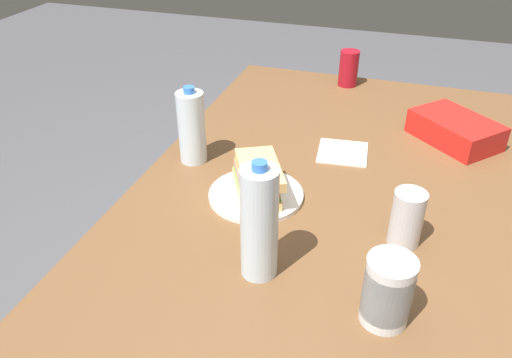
{
  "coord_description": "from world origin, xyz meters",
  "views": [
    {
      "loc": [
        0.99,
        0.14,
        1.43
      ],
      "look_at": [
        0.05,
        -0.17,
        0.79
      ],
      "focal_mm": 35.74,
      "sensor_mm": 36.0,
      "label": 1
    }
  ],
  "objects": [
    {
      "name": "plastic_cup_stack",
      "position": [
        0.33,
        0.15,
        0.81
      ],
      "size": [
        0.08,
        0.08,
        0.13
      ],
      "color": "silver",
      "rests_on": "dining_table"
    },
    {
      "name": "chip_bag",
      "position": [
        -0.39,
        0.27,
        0.78
      ],
      "size": [
        0.27,
        0.27,
        0.07
      ],
      "primitive_type": "cube",
      "rotation": [
        0.0,
        0.0,
        0.83
      ],
      "color": "red",
      "rests_on": "dining_table"
    },
    {
      "name": "soda_can_red",
      "position": [
        -0.71,
        -0.08,
        0.81
      ],
      "size": [
        0.07,
        0.07,
        0.12
      ],
      "primitive_type": "cylinder",
      "color": "maroon",
      "rests_on": "dining_table"
    },
    {
      "name": "water_bottle_spare",
      "position": [
        0.29,
        -0.09,
        0.86
      ],
      "size": [
        0.07,
        0.07,
        0.25
      ],
      "color": "silver",
      "rests_on": "dining_table"
    },
    {
      "name": "dining_table",
      "position": [
        0.0,
        0.0,
        0.66
      ],
      "size": [
        1.6,
        0.95,
        0.74
      ],
      "color": "brown",
      "rests_on": "ground_plane"
    },
    {
      "name": "water_bottle_tall",
      "position": [
        -0.07,
        -0.38,
        0.84
      ],
      "size": [
        0.07,
        0.07,
        0.21
      ],
      "color": "silver",
      "rests_on": "dining_table"
    },
    {
      "name": "sandwich",
      "position": [
        0.05,
        -0.17,
        0.8
      ],
      "size": [
        0.2,
        0.17,
        0.08
      ],
      "color": "#DBB26B",
      "rests_on": "paper_plate"
    },
    {
      "name": "paper_plate",
      "position": [
        0.05,
        -0.17,
        0.75
      ],
      "size": [
        0.22,
        0.22,
        0.01
      ],
      "primitive_type": "cylinder",
      "color": "white",
      "rests_on": "dining_table"
    },
    {
      "name": "soda_can_silver",
      "position": [
        0.11,
        0.17,
        0.81
      ],
      "size": [
        0.07,
        0.07,
        0.12
      ],
      "primitive_type": "cylinder",
      "color": "silver",
      "rests_on": "dining_table"
    },
    {
      "name": "paper_napkin",
      "position": [
        -0.22,
        -0.01,
        0.75
      ],
      "size": [
        0.14,
        0.14,
        0.01
      ],
      "primitive_type": "cube",
      "rotation": [
        0.0,
        0.0,
        1.67
      ],
      "color": "white",
      "rests_on": "dining_table"
    }
  ]
}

